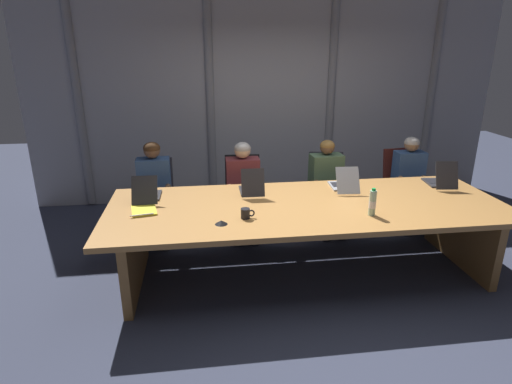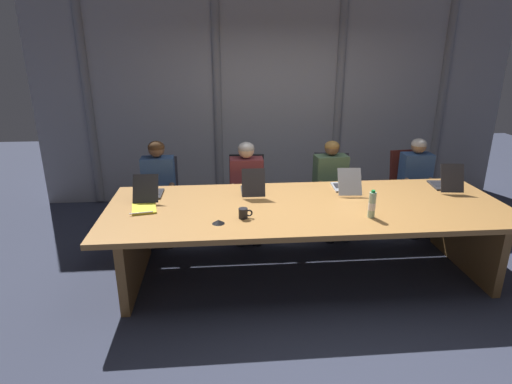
# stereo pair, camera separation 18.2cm
# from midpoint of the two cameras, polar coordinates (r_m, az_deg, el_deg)

# --- Properties ---
(ground_plane) EXTENTS (13.53, 13.53, 0.00)m
(ground_plane) POSITION_cam_midpoint_polar(r_m,az_deg,el_deg) (4.43, 5.44, -10.77)
(ground_plane) COLOR #383D51
(conference_table) EXTENTS (3.86, 1.41, 0.75)m
(conference_table) POSITION_cam_midpoint_polar(r_m,az_deg,el_deg) (4.16, 5.70, -3.53)
(conference_table) COLOR #B77F42
(conference_table) RESTS_ON ground_plane
(curtain_backdrop) EXTENTS (6.77, 0.17, 2.96)m
(curtain_backdrop) POSITION_cam_midpoint_polar(r_m,az_deg,el_deg) (6.21, 0.91, 12.51)
(curtain_backdrop) COLOR #9999A0
(curtain_backdrop) RESTS_ON ground_plane
(laptop_left_end) EXTENTS (0.25, 0.44, 0.27)m
(laptop_left_end) POSITION_cam_midpoint_polar(r_m,az_deg,el_deg) (4.37, -15.73, -0.26)
(laptop_left_end) COLOR #2D2D33
(laptop_left_end) RESTS_ON conference_table
(laptop_left_mid) EXTENTS (0.24, 0.39, 0.30)m
(laptop_left_mid) POSITION_cam_midpoint_polar(r_m,az_deg,el_deg) (4.37, -1.81, 0.54)
(laptop_left_mid) COLOR #2D2D33
(laptop_left_mid) RESTS_ON conference_table
(laptop_center) EXTENTS (0.27, 0.46, 0.27)m
(laptop_center) POSITION_cam_midpoint_polar(r_m,az_deg,el_deg) (4.58, 10.67, 1.06)
(laptop_center) COLOR #A8ADB7
(laptop_center) RESTS_ON conference_table
(laptop_right_mid) EXTENTS (0.28, 0.45, 0.30)m
(laptop_right_mid) POSITION_cam_midpoint_polar(r_m,az_deg,el_deg) (5.00, 22.76, 1.46)
(laptop_right_mid) COLOR #2D2D33
(laptop_right_mid) RESTS_ON conference_table
(office_chair_left_end) EXTENTS (0.60, 0.60, 0.92)m
(office_chair_left_end) POSITION_cam_midpoint_polar(r_m,az_deg,el_deg) (5.27, -14.41, -2.09)
(office_chair_left_end) COLOR #2D2D38
(office_chair_left_end) RESTS_ON ground_plane
(office_chair_left_mid) EXTENTS (0.60, 0.60, 0.93)m
(office_chair_left_mid) POSITION_cam_midpoint_polar(r_m,az_deg,el_deg) (5.24, -2.73, -1.57)
(office_chair_left_mid) COLOR black
(office_chair_left_mid) RESTS_ON ground_plane
(office_chair_center) EXTENTS (0.60, 0.61, 0.93)m
(office_chair_center) POSITION_cam_midpoint_polar(r_m,az_deg,el_deg) (5.43, 8.49, -1.03)
(office_chair_center) COLOR #2D2D38
(office_chair_center) RESTS_ON ground_plane
(office_chair_right_mid) EXTENTS (0.60, 0.60, 0.95)m
(office_chair_right_mid) POSITION_cam_midpoint_polar(r_m,az_deg,el_deg) (5.79, 18.48, -0.46)
(office_chair_right_mid) COLOR #511E19
(office_chair_right_mid) RESTS_ON ground_plane
(person_left_end) EXTENTS (0.39, 0.55, 1.17)m
(person_left_end) POSITION_cam_midpoint_polar(r_m,az_deg,el_deg) (5.01, -14.68, 0.66)
(person_left_end) COLOR #335184
(person_left_end) RESTS_ON ground_plane
(person_left_mid) EXTENTS (0.41, 0.55, 1.14)m
(person_left_mid) POSITION_cam_midpoint_polar(r_m,az_deg,el_deg) (4.99, -2.76, 1.03)
(person_left_mid) COLOR brown
(person_left_mid) RESTS_ON ground_plane
(person_center) EXTENTS (0.43, 0.57, 1.14)m
(person_center) POSITION_cam_midpoint_polar(r_m,az_deg,el_deg) (5.18, 8.78, 1.38)
(person_center) COLOR #4C6B4C
(person_center) RESTS_ON ground_plane
(person_right_mid) EXTENTS (0.38, 0.56, 1.15)m
(person_right_mid) POSITION_cam_midpoint_polar(r_m,az_deg,el_deg) (5.57, 19.44, 1.81)
(person_right_mid) COLOR #335184
(person_right_mid) RESTS_ON ground_plane
(water_bottle_primary) EXTENTS (0.06, 0.06, 0.26)m
(water_bottle_primary) POSITION_cam_midpoint_polar(r_m,az_deg,el_deg) (3.90, 14.27, -1.47)
(water_bottle_primary) COLOR #ADD1B2
(water_bottle_primary) RESTS_ON conference_table
(coffee_mug_near) EXTENTS (0.13, 0.08, 0.09)m
(coffee_mug_near) POSITION_cam_midpoint_polar(r_m,az_deg,el_deg) (3.74, -2.78, -2.94)
(coffee_mug_near) COLOR black
(coffee_mug_near) RESTS_ON conference_table
(conference_mic_left_side) EXTENTS (0.11, 0.11, 0.03)m
(conference_mic_left_side) POSITION_cam_midpoint_polar(r_m,az_deg,el_deg) (3.65, -6.17, -4.13)
(conference_mic_left_side) COLOR black
(conference_mic_left_side) RESTS_ON conference_table
(spiral_notepad) EXTENTS (0.27, 0.34, 0.03)m
(spiral_notepad) POSITION_cam_midpoint_polar(r_m,az_deg,el_deg) (4.07, -16.25, -2.40)
(spiral_notepad) COLOR yellow
(spiral_notepad) RESTS_ON conference_table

